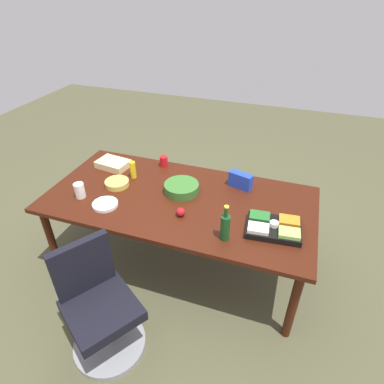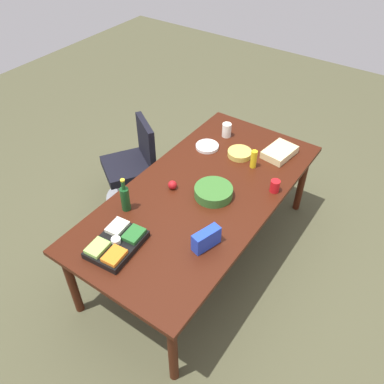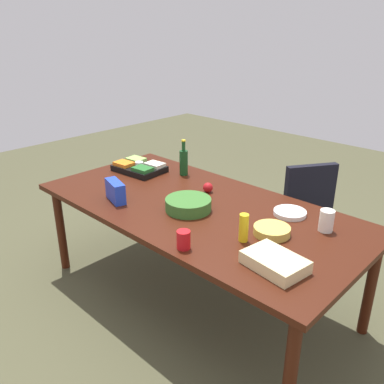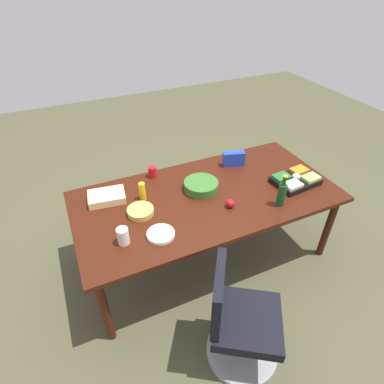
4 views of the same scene
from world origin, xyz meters
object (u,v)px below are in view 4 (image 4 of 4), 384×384
Objects in this scene: wine_bottle at (282,194)px; red_solo_cup at (152,172)px; conference_table at (207,200)px; salad_bowl at (201,186)px; mustard_bottle at (142,191)px; apple_red at (230,203)px; chip_bowl at (141,211)px; office_chair at (239,326)px; sheet_cake at (107,197)px; chip_bag_blue at (234,159)px; veggie_tray at (296,180)px; paper_plate_stack at (161,234)px; mayo_jar at (123,236)px.

red_solo_cup is at bearing -45.15° from wine_bottle.
salad_bowl is at bearing -82.55° from conference_table.
mustard_bottle is at bearing -28.13° from wine_bottle.
conference_table is 0.67m from wine_bottle.
salad_bowl reaches higher than apple_red.
office_chair is at bearing 110.66° from chip_bowl.
mustard_bottle is at bearing 158.15° from sheet_cake.
wine_bottle is 0.74m from chip_bag_blue.
mustard_bottle is 1.05m from chip_bag_blue.
veggie_tray is 1.39× the size of sheet_cake.
mustard_bottle reaches higher than conference_table.
mustard_bottle is at bearing -75.73° from office_chair.
mustard_bottle is 0.76× the size of chip_bowl.
paper_plate_stack is (0.56, 0.32, 0.08)m from conference_table.
chip_bag_blue reaches higher than veggie_tray.
office_chair is at bearing 114.41° from paper_plate_stack.
apple_red is 0.17× the size of veggie_tray.
conference_table is 1.11m from office_chair.
sheet_cake is (0.30, -0.12, -0.05)m from mustard_bottle.
mayo_jar is (0.95, 0.04, 0.03)m from apple_red.
mustard_bottle is at bearing -32.61° from apple_red.
wine_bottle is 1.09m from paper_plate_stack.
chip_bag_blue is (-0.49, -0.25, 0.03)m from salad_bowl.
salad_bowl is 0.63m from chip_bowl.
mustard_bottle is 1.21m from wine_bottle.
mayo_jar is 0.31× the size of veggie_tray.
salad_bowl is 1.42× the size of chip_bowl.
wine_bottle reaches higher than red_solo_cup.
mayo_jar is 1.71m from veggie_tray.
mustard_bottle reaches higher than sheet_cake.
apple_red is 0.95m from mayo_jar.
mayo_jar reaches higher than conference_table.
chip_bowl is at bearing -18.63° from wine_bottle.
salad_bowl is 1.45× the size of chip_bag_blue.
chip_bag_blue reaches higher than sheet_cake.
conference_table is 0.60m from mustard_bottle.
salad_bowl is 2.91× the size of red_solo_cup.
apple_red is at bearing 4.37° from veggie_tray.
wine_bottle is (-0.52, 0.39, 0.18)m from conference_table.
apple_red is 0.36m from salad_bowl.
sheet_cake is at bearing -89.67° from mayo_jar.
salad_bowl is 1.00× the size of sheet_cake.
mustard_bottle is 0.78× the size of chip_bag_blue.
apple_red is at bearing 109.34° from salad_bowl.
chip_bowl is at bearing -17.73° from apple_red.
chip_bowl is 0.37m from sheet_cake.
conference_table is 10.89× the size of paper_plate_stack.
paper_plate_stack is 0.69× the size of sheet_cake.
salad_bowl is 0.72× the size of veggie_tray.
red_solo_cup is (0.11, -1.52, 0.46)m from office_chair.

